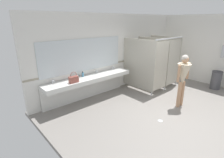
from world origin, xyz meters
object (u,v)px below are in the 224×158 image
Objects in this scene: person_standing at (183,75)px; soap_dispenser at (83,74)px; handbag at (74,79)px; trash_bin at (216,80)px.

person_standing is 9.38× the size of soap_dispenser.
handbag is 1.90× the size of soap_dispenser.
handbag is at bearing 155.66° from trash_bin.
soap_dispenser is (-4.56, 2.63, 0.55)m from trash_bin.
person_standing is at bearing -39.24° from handbag.
soap_dispenser is (0.53, 0.32, -0.03)m from handbag.
trash_bin is 5.61m from handbag.
soap_dispenser is at bearing 130.24° from person_standing.
person_standing reaches higher than trash_bin.
handbag is at bearing -148.47° from soap_dispenser.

